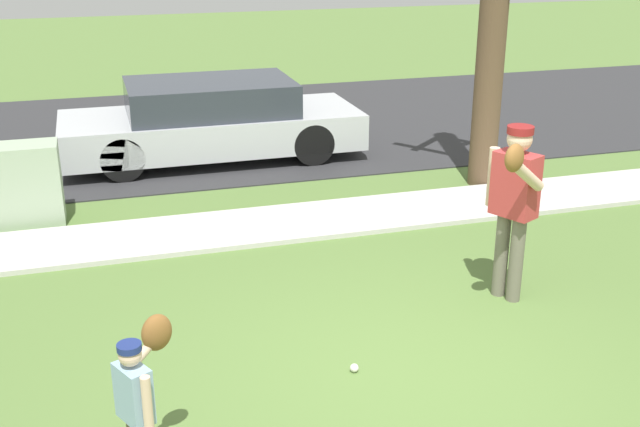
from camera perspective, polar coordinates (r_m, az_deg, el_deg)
name	(u,v)px	position (r m, az deg, el deg)	size (l,w,h in m)	color
ground_plane	(294,227)	(9.68, -1.88, -1.02)	(48.00, 48.00, 0.00)	#567538
sidewalk_strip	(292,222)	(9.76, -2.03, -0.65)	(36.00, 1.20, 0.06)	beige
road_surface	(223,128)	(14.44, -7.08, 6.20)	(36.00, 6.80, 0.02)	#2D2D30
person_adult	(514,195)	(7.70, 13.93, 1.31)	(0.64, 0.84, 1.77)	#6B6656
person_child	(140,388)	(5.30, -12.97, -12.29)	(0.44, 0.57, 1.13)	brown
baseball	(354,368)	(6.71, 2.51, -11.18)	(0.07, 0.07, 0.07)	white
utility_cabinet	(28,184)	(10.31, -20.51, 2.01)	(0.79, 0.52, 1.02)	#9EB293
parked_sedan_silver	(211,121)	(12.44, -7.92, 6.73)	(4.60, 1.80, 1.23)	silver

